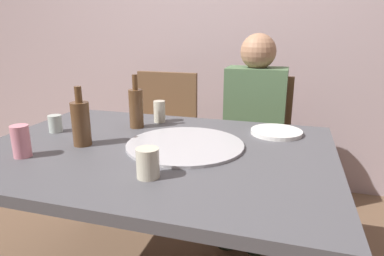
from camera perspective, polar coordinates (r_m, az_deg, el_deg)
back_wall at (r=2.66m, az=5.68°, el=18.71°), size 6.00×0.10×2.60m
dining_table at (r=1.41m, az=-6.39°, el=-6.04°), size 1.43×1.02×0.72m
pizza_tray at (r=1.39m, az=-1.19°, el=-2.86°), size 0.49×0.49×0.01m
wine_bottle at (r=1.45m, az=-18.35°, el=0.89°), size 0.07×0.07×0.25m
beer_bottle at (r=1.65m, az=-9.48°, el=3.48°), size 0.07×0.07×0.26m
tumbler_near at (r=1.69m, az=-22.22°, el=0.69°), size 0.06×0.06×0.08m
tumbler_far at (r=1.75m, az=-5.56°, el=2.81°), size 0.06×0.06×0.11m
wine_glass at (r=1.09m, az=-7.52°, el=-5.91°), size 0.08×0.08×0.10m
soda_can at (r=1.41m, az=-27.05°, el=-2.01°), size 0.07×0.07×0.12m
plate_stack at (r=1.59m, az=14.14°, el=-0.66°), size 0.23×0.23×0.02m
chair_left at (r=2.37m, az=-5.15°, el=-0.21°), size 0.44×0.44×0.90m
chair_right at (r=2.22m, az=10.58°, el=-1.58°), size 0.44×0.44×0.90m
guest_in_sweater at (r=2.04m, az=10.28°, el=0.58°), size 0.36×0.56×1.17m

